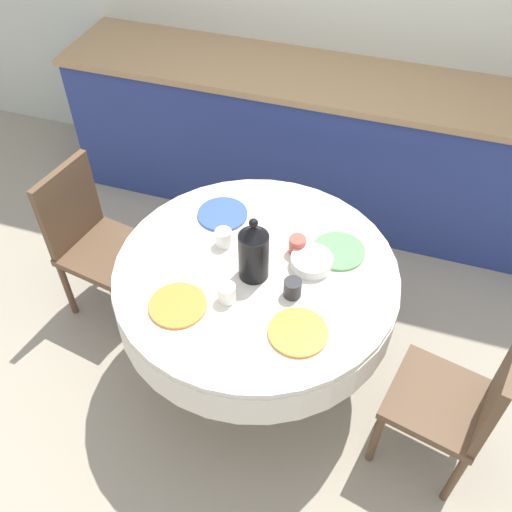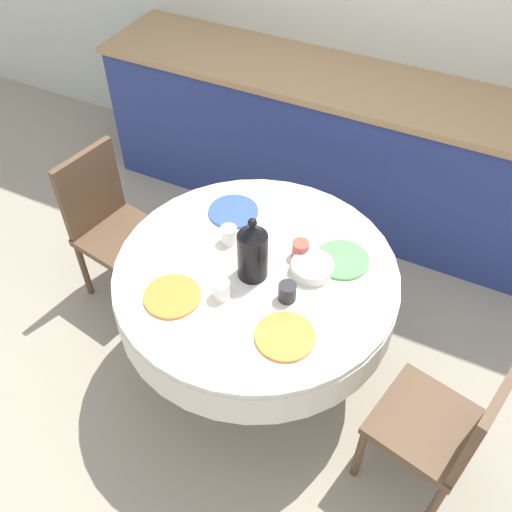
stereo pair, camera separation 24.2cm
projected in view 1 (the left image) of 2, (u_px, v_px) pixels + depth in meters
ground_plane at (256, 363)px, 3.00m from camera, size 12.00×12.00×0.00m
kitchen_counter at (324, 144)px, 3.58m from camera, size 3.24×0.64×0.93m
dining_table at (256, 287)px, 2.57m from camera, size 1.26×1.26×0.73m
chair_left at (461, 400)px, 2.31m from camera, size 0.48×0.48×0.88m
chair_right at (92, 237)px, 2.97m from camera, size 0.46×0.46×0.88m
plate_near_left at (178, 305)px, 2.33m from camera, size 0.24×0.24×0.01m
cup_near_left at (227, 293)px, 2.33m from camera, size 0.08×0.08×0.08m
plate_near_right at (298, 332)px, 2.23m from camera, size 0.24×0.24×0.01m
cup_near_right at (293, 288)px, 2.35m from camera, size 0.08×0.08×0.08m
plate_far_left at (222, 214)px, 2.71m from camera, size 0.24×0.24×0.01m
cup_far_left at (223, 238)px, 2.55m from camera, size 0.08×0.08×0.08m
plate_far_right at (338, 251)px, 2.54m from camera, size 0.24×0.24×0.01m
cup_far_right at (297, 245)px, 2.52m from camera, size 0.08×0.08×0.08m
coffee_carafe at (253, 252)px, 2.36m from camera, size 0.13×0.13×0.32m
fruit_bowl at (312, 262)px, 2.47m from camera, size 0.18×0.18×0.05m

